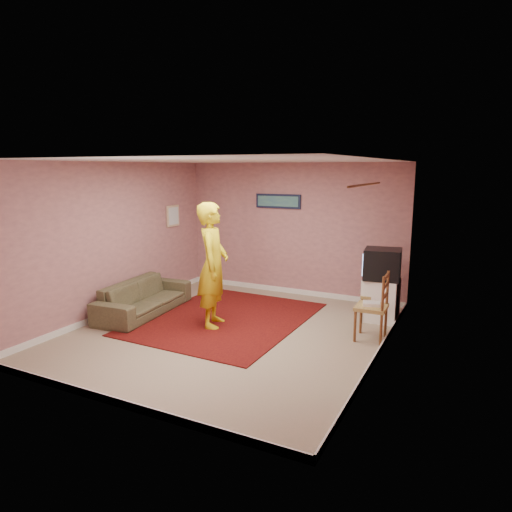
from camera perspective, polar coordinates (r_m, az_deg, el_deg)
The scene contains 26 objects.
ground at distance 7.16m, azimuth -3.22°, elevation -9.46°, with size 5.00×5.00×0.00m, color gray.
wall_back at distance 9.05m, azimuth 4.57°, elevation 3.32°, with size 4.50×0.02×2.60m, color #B47776.
wall_front at distance 4.86m, azimuth -18.17°, elevation -3.83°, with size 4.50×0.02×2.60m, color #B47776.
wall_left at distance 8.16m, azimuth -17.19°, elevation 2.04°, with size 0.02×5.00×2.60m, color #B47776.
wall_right at distance 6.04m, azimuth 15.53°, elevation -0.86°, with size 0.02×5.00×2.60m, color #B47776.
ceiling at distance 6.71m, azimuth -3.46°, elevation 11.83°, with size 4.50×5.00×0.02m, color silver.
baseboard_back at distance 9.28m, azimuth 4.43°, elevation -4.35°, with size 4.50×0.02×0.10m, color silver.
baseboard_front at distance 5.31m, azimuth -17.26°, elevation -16.96°, with size 4.50×0.02×0.10m, color silver.
baseboard_left at distance 8.43m, azimuth -16.66°, elevation -6.39°, with size 0.02×5.00×0.10m, color silver.
baseboard_right at distance 6.41m, azimuth 14.86°, elevation -11.87°, with size 0.02×5.00×0.10m, color silver.
window at distance 5.15m, azimuth 13.59°, elevation -1.07°, with size 0.01×1.10×1.50m, color black.
curtain_sheer at distance 5.05m, azimuth 12.95°, elevation -3.59°, with size 0.01×0.75×2.10m, color silver.
curtain_floral at distance 5.72m, azimuth 14.47°, elevation -1.97°, with size 0.01×0.35×2.10m, color white.
curtain_rod at distance 5.05m, azimuth 13.55°, elevation 8.67°, with size 0.02×0.02×1.40m, color brown.
picture_back at distance 9.07m, azimuth 2.77°, elevation 6.86°, with size 0.95×0.04×0.28m.
picture_left at distance 9.32m, azimuth -10.34°, elevation 4.95°, with size 0.04×0.38×0.42m.
area_rug at distance 7.75m, azimuth -3.79°, elevation -7.79°, with size 2.48×3.10×0.02m, color #310509.
tv_cabinet at distance 7.85m, azimuth 15.32°, elevation -5.29°, with size 0.55×0.50×0.70m, color white.
crt_tv at distance 7.71m, azimuth 15.50°, elevation -0.97°, with size 0.65×0.59×0.50m.
chair_a at distance 7.77m, azimuth 14.45°, elevation -4.01°, with size 0.47×0.45×0.48m.
dvd_player at distance 7.78m, azimuth 14.43°, elevation -4.40°, with size 0.39×0.28×0.07m, color #ABABB0.
blue_throw at distance 7.91m, azimuth 14.80°, elevation -2.48°, with size 0.40×0.05×0.42m, color #93BAF1.
chair_b at distance 6.88m, azimuth 14.27°, elevation -5.21°, with size 0.45×0.47×0.55m.
game_console at distance 6.90m, azimuth 14.24°, elevation -5.82°, with size 0.24×0.18×0.05m, color white.
sofa at distance 8.18m, azimuth -13.82°, elevation -5.06°, with size 1.95×0.76×0.57m, color brown.
person at distance 7.20m, azimuth -5.40°, elevation -1.17°, with size 0.72×0.47×1.98m, color gold.
Camera 1 is at (3.35, -5.82, 2.49)m, focal length 32.00 mm.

